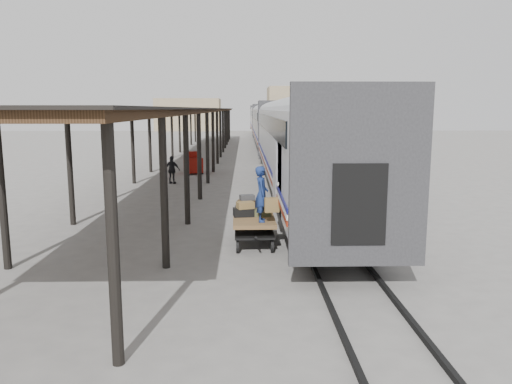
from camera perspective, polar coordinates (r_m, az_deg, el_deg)
The scene contains 11 objects.
ground at distance 15.18m, azimuth -3.98°, elevation -6.22°, with size 160.00×160.00×0.00m, color slate.
train at distance 48.47m, azimuth 1.66°, elevation 7.83°, with size 3.45×76.01×4.01m.
canopy at distance 38.81m, azimuth -7.48°, elevation 9.27°, with size 4.90×64.30×4.15m.
rails at distance 48.82m, azimuth 1.64°, elevation 4.74°, with size 1.54×150.00×0.12m.
building_far at distance 93.54m, azimuth 6.97°, elevation 9.36°, with size 18.00×10.00×8.00m, color tan.
building_left at distance 97.19m, azimuth -7.71°, elevation 8.76°, with size 12.00×8.00×6.00m, color tan.
baggage_cart at distance 15.25m, azimuth -0.27°, elevation -3.60°, with size 1.29×2.42×0.86m.
suitcase_stack at distance 15.48m, azimuth -0.75°, elevation -1.87°, with size 1.18×1.08×0.58m.
luggage_tug at distance 32.25m, azimuth -7.21°, elevation 3.24°, with size 1.39×1.77×1.37m.
porter at distance 14.42m, azimuth 0.64°, elevation -0.23°, with size 0.59×0.39×1.62m, color navy.
pedestrian at distance 27.91m, azimuth -9.56°, elevation 2.51°, with size 0.91×0.38×1.55m, color black.
Camera 1 is at (0.72, -14.59, 4.11)m, focal length 35.00 mm.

